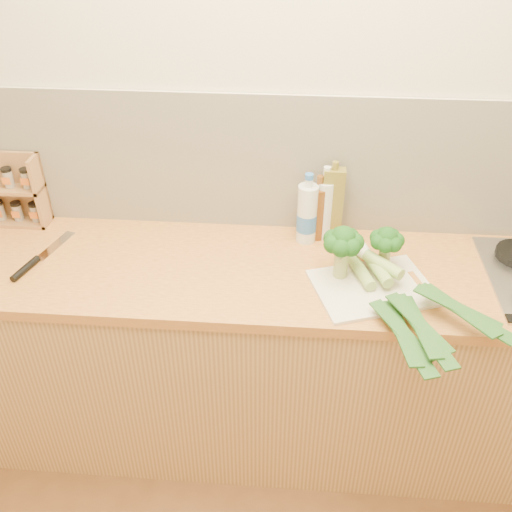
% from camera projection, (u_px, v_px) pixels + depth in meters
% --- Properties ---
extents(room_shell, '(3.50, 3.50, 3.50)m').
position_uv_depth(room_shell, '(286.00, 165.00, 2.14)').
color(room_shell, beige).
rests_on(room_shell, ground).
extents(counter, '(3.20, 0.62, 0.90)m').
position_uv_depth(counter, '(278.00, 357.00, 2.32)').
color(counter, tan).
rests_on(counter, ground).
extents(chopping_board, '(0.47, 0.40, 0.01)m').
position_uv_depth(chopping_board, '(373.00, 288.00, 1.96)').
color(chopping_board, beige).
rests_on(chopping_board, counter).
extents(broccoli_left, '(0.14, 0.14, 0.20)m').
position_uv_depth(broccoli_left, '(343.00, 243.00, 1.93)').
color(broccoli_left, '#98A560').
rests_on(broccoli_left, chopping_board).
extents(broccoli_right, '(0.12, 0.12, 0.17)m').
position_uv_depth(broccoli_right, '(387.00, 241.00, 1.98)').
color(broccoli_right, '#98A560').
rests_on(broccoli_right, chopping_board).
extents(leek_front, '(0.27, 0.70, 0.04)m').
position_uv_depth(leek_front, '(370.00, 284.00, 1.93)').
color(leek_front, white).
rests_on(leek_front, chopping_board).
extents(leek_mid, '(0.26, 0.62, 0.04)m').
position_uv_depth(leek_mid, '(391.00, 286.00, 1.89)').
color(leek_mid, white).
rests_on(leek_mid, chopping_board).
extents(leek_back, '(0.51, 0.53, 0.04)m').
position_uv_depth(leek_back, '(400.00, 274.00, 1.91)').
color(leek_back, white).
rests_on(leek_back, chopping_board).
extents(chefs_knife, '(0.12, 0.34, 0.03)m').
position_uv_depth(chefs_knife, '(33.00, 263.00, 2.07)').
color(chefs_knife, silver).
rests_on(chefs_knife, counter).
extents(spice_rack, '(0.25, 0.10, 0.30)m').
position_uv_depth(spice_rack, '(14.00, 193.00, 2.25)').
color(spice_rack, '#B0734B').
rests_on(spice_rack, counter).
extents(oil_tin, '(0.08, 0.05, 0.32)m').
position_uv_depth(oil_tin, '(332.00, 203.00, 2.15)').
color(oil_tin, olive).
rests_on(oil_tin, counter).
extents(glass_bottle, '(0.07, 0.07, 0.30)m').
position_uv_depth(glass_bottle, '(324.00, 208.00, 2.17)').
color(glass_bottle, silver).
rests_on(glass_bottle, counter).
extents(amber_bottle, '(0.06, 0.06, 0.27)m').
position_uv_depth(amber_bottle, '(318.00, 212.00, 2.17)').
color(amber_bottle, brown).
rests_on(amber_bottle, counter).
extents(water_bottle, '(0.08, 0.08, 0.26)m').
position_uv_depth(water_bottle, '(307.00, 215.00, 2.15)').
color(water_bottle, silver).
rests_on(water_bottle, counter).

